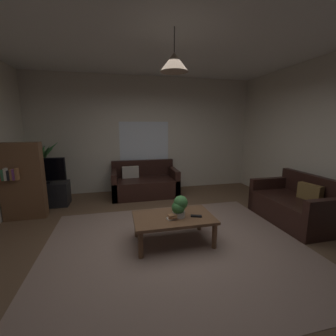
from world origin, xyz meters
TOP-DOWN VIEW (x-y plane):
  - floor at (0.00, 0.00)m, footprint 5.61×5.53m
  - rug at (0.00, -0.20)m, footprint 3.65×3.04m
  - wall_back at (0.00, 2.80)m, footprint 5.73×0.06m
  - ceiling at (0.00, 0.00)m, footprint 5.61×5.53m
  - window_pane at (-0.05, 2.76)m, footprint 1.26×0.01m
  - couch_under_window at (-0.13, 2.27)m, footprint 1.56×0.87m
  - couch_right_side at (2.31, 0.17)m, footprint 0.87×1.45m
  - coffee_table at (0.00, -0.05)m, footprint 1.15×0.70m
  - book_on_table_0 at (-0.05, -0.14)m, footprint 0.14×0.11m
  - book_on_table_1 at (-0.04, -0.15)m, footprint 0.14×0.12m
  - book_on_table_2 at (-0.04, -0.14)m, footprint 0.13×0.11m
  - remote_on_table_0 at (0.31, -0.14)m, footprint 0.17×0.10m
  - potted_plant_on_table at (0.08, -0.09)m, footprint 0.23×0.21m
  - tv_stand at (-2.26, 2.02)m, footprint 0.90×0.44m
  - tv at (-2.26, 1.99)m, footprint 0.86×0.16m
  - potted_palm_corner at (-2.39, 2.43)m, footprint 0.86×0.81m
  - bookshelf_corner at (-2.44, 1.40)m, footprint 0.70×0.31m
  - pendant_lamp at (0.00, -0.05)m, footprint 0.37×0.37m

SIDE VIEW (x-z plane):
  - floor at x=0.00m, z-range -0.02..0.00m
  - rug at x=0.00m, z-range 0.00..0.01m
  - tv_stand at x=-2.26m, z-range 0.00..0.50m
  - couch_under_window at x=-0.13m, z-range -0.14..0.68m
  - couch_right_side at x=2.31m, z-range -0.14..0.68m
  - coffee_table at x=0.00m, z-range 0.15..0.55m
  - book_on_table_0 at x=-0.05m, z-range 0.41..0.43m
  - remote_on_table_0 at x=0.31m, z-range 0.41..0.43m
  - book_on_table_1 at x=-0.04m, z-range 0.43..0.46m
  - book_on_table_2 at x=-0.04m, z-range 0.46..0.47m
  - potted_plant_on_table at x=0.08m, z-range 0.41..0.72m
  - potted_palm_corner at x=-2.39m, z-range -0.04..1.33m
  - bookshelf_corner at x=-2.44m, z-range 0.01..1.41m
  - tv at x=-2.26m, z-range 0.51..1.04m
  - window_pane at x=-0.05m, z-range 0.74..1.78m
  - wall_back at x=0.00m, z-range 0.00..2.89m
  - pendant_lamp at x=0.00m, z-range 2.22..2.74m
  - ceiling at x=0.00m, z-range 2.89..2.91m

